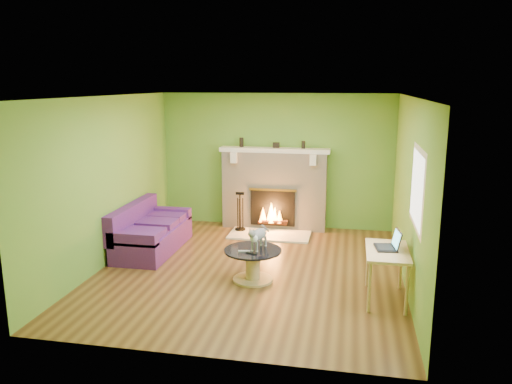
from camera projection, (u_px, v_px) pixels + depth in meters
floor at (250, 270)px, 7.59m from camera, size 5.00×5.00×0.00m
ceiling at (250, 97)px, 7.03m from camera, size 5.00×5.00×0.00m
wall_back at (276, 161)px, 9.71m from camera, size 5.00×0.00×5.00m
wall_front at (199, 237)px, 4.91m from camera, size 5.00×0.00×5.00m
wall_left at (108, 181)px, 7.73m from camera, size 0.00×5.00×5.00m
wall_right at (409, 193)px, 6.89m from camera, size 0.00×5.00×5.00m
window_frame at (418, 189)px, 5.98m from camera, size 0.00×1.20×1.20m
window_pane at (417, 189)px, 5.98m from camera, size 0.00×1.06×1.06m
fireplace at (274, 189)px, 9.64m from camera, size 2.10×0.46×1.58m
hearth at (270, 235)px, 9.31m from camera, size 1.50×0.75×0.03m
mantel at (274, 150)px, 9.46m from camera, size 2.10×0.28×0.08m
sofa at (150, 233)px, 8.44m from camera, size 0.85×1.76×0.79m
coffee_table at (253, 263)px, 7.15m from camera, size 0.82×0.82×0.47m
desk at (387, 256)px, 6.43m from camera, size 0.54×0.93×0.69m
cat at (259, 237)px, 7.10m from camera, size 0.35×0.60×0.35m
remote_silver at (244, 251)px, 7.01m from camera, size 0.18×0.08×0.02m
remote_black at (252, 253)px, 6.93m from camera, size 0.16×0.09×0.02m
laptop at (386, 239)px, 6.44m from camera, size 0.34×0.38×0.26m
fire_tools at (240, 211)px, 9.48m from camera, size 0.20×0.20×0.75m
mantel_vase_left at (241, 142)px, 9.58m from camera, size 0.08×0.08×0.18m
mantel_vase_right at (303, 145)px, 9.36m from camera, size 0.07×0.07×0.14m
mantel_box at (276, 145)px, 9.46m from camera, size 0.12×0.08×0.10m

